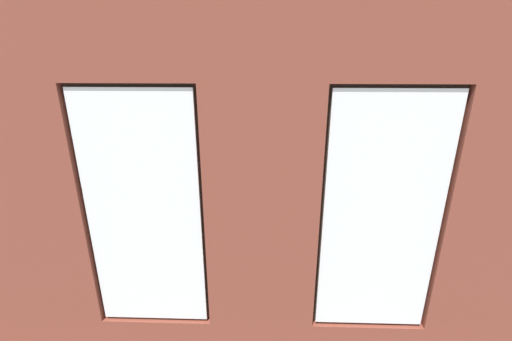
{
  "coord_description": "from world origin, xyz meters",
  "views": [
    {
      "loc": [
        -0.03,
        5.42,
        2.99
      ],
      "look_at": [
        0.13,
        0.4,
        1.18
      ],
      "focal_mm": 24.0,
      "sensor_mm": 36.0,
      "label": 1
    }
  ],
  "objects_px": {
    "coffee_table": "(239,211)",
    "remote_silver": "(239,208)",
    "potted_plant_corner_near_left": "(375,151)",
    "media_console": "(109,210)",
    "potted_plant_corner_far_left": "(505,274)",
    "potted_plant_near_tv": "(109,208)",
    "cup_ceramic": "(214,208)",
    "potted_plant_mid_room_small": "(313,180)",
    "couch_left": "(417,229)",
    "table_plant_small": "(245,206)",
    "potted_plant_beside_window_right": "(56,277)",
    "tv_flatscreen": "(104,177)",
    "couch_by_window": "(267,296)",
    "potted_plant_between_couches": "(393,276)",
    "potted_plant_by_left_couch": "(367,189)",
    "papasan_chair": "(228,164)",
    "potted_plant_foreground_right": "(162,159)"
  },
  "relations": [
    {
      "from": "coffee_table",
      "to": "potted_plant_corner_near_left",
      "type": "relative_size",
      "value": 1.12
    },
    {
      "from": "table_plant_small",
      "to": "potted_plant_corner_near_left",
      "type": "height_order",
      "value": "potted_plant_corner_near_left"
    },
    {
      "from": "remote_silver",
      "to": "media_console",
      "type": "xyz_separation_m",
      "value": [
        2.32,
        -0.14,
        -0.15
      ]
    },
    {
      "from": "potted_plant_foreground_right",
      "to": "potted_plant_near_tv",
      "type": "distance_m",
      "value": 3.38
    },
    {
      "from": "remote_silver",
      "to": "potted_plant_corner_far_left",
      "type": "bearing_deg",
      "value": 67.78
    },
    {
      "from": "remote_silver",
      "to": "potted_plant_between_couches",
      "type": "height_order",
      "value": "potted_plant_between_couches"
    },
    {
      "from": "couch_left",
      "to": "coffee_table",
      "type": "bearing_deg",
      "value": -104.17
    },
    {
      "from": "papasan_chair",
      "to": "potted_plant_by_left_couch",
      "type": "xyz_separation_m",
      "value": [
        -2.86,
        1.3,
        -0.04
      ]
    },
    {
      "from": "cup_ceramic",
      "to": "potted_plant_between_couches",
      "type": "height_order",
      "value": "potted_plant_between_couches"
    },
    {
      "from": "remote_silver",
      "to": "media_console",
      "type": "distance_m",
      "value": 2.33
    },
    {
      "from": "coffee_table",
      "to": "remote_silver",
      "type": "relative_size",
      "value": 8.1
    },
    {
      "from": "couch_left",
      "to": "potted_plant_mid_room_small",
      "type": "xyz_separation_m",
      "value": [
        1.39,
        -1.81,
        0.07
      ]
    },
    {
      "from": "potted_plant_mid_room_small",
      "to": "potted_plant_by_left_couch",
      "type": "bearing_deg",
      "value": 156.61
    },
    {
      "from": "table_plant_small",
      "to": "potted_plant_near_tv",
      "type": "relative_size",
      "value": 0.15
    },
    {
      "from": "potted_plant_mid_room_small",
      "to": "potted_plant_by_left_couch",
      "type": "height_order",
      "value": "potted_plant_mid_room_small"
    },
    {
      "from": "coffee_table",
      "to": "tv_flatscreen",
      "type": "height_order",
      "value": "tv_flatscreen"
    },
    {
      "from": "tv_flatscreen",
      "to": "potted_plant_corner_far_left",
      "type": "bearing_deg",
      "value": 156.51
    },
    {
      "from": "potted_plant_beside_window_right",
      "to": "potted_plant_corner_far_left",
      "type": "bearing_deg",
      "value": -179.88
    },
    {
      "from": "table_plant_small",
      "to": "remote_silver",
      "type": "height_order",
      "value": "table_plant_small"
    },
    {
      "from": "media_console",
      "to": "papasan_chair",
      "type": "bearing_deg",
      "value": -131.98
    },
    {
      "from": "cup_ceramic",
      "to": "potted_plant_mid_room_small",
      "type": "relative_size",
      "value": 0.16
    },
    {
      "from": "remote_silver",
      "to": "potted_plant_near_tv",
      "type": "bearing_deg",
      "value": -48.45
    },
    {
      "from": "tv_flatscreen",
      "to": "potted_plant_mid_room_small",
      "type": "bearing_deg",
      "value": -162.09
    },
    {
      "from": "table_plant_small",
      "to": "remote_silver",
      "type": "xyz_separation_m",
      "value": [
        0.1,
        -0.11,
        -0.09
      ]
    },
    {
      "from": "couch_by_window",
      "to": "potted_plant_corner_far_left",
      "type": "xyz_separation_m",
      "value": [
        -2.48,
        0.09,
        0.42
      ]
    },
    {
      "from": "remote_silver",
      "to": "potted_plant_beside_window_right",
      "type": "distance_m",
      "value": 2.85
    },
    {
      "from": "couch_left",
      "to": "potted_plant_corner_far_left",
      "type": "height_order",
      "value": "potted_plant_corner_far_left"
    },
    {
      "from": "couch_by_window",
      "to": "potted_plant_beside_window_right",
      "type": "xyz_separation_m",
      "value": [
        2.33,
        0.1,
        0.28
      ]
    },
    {
      "from": "potted_plant_corner_near_left",
      "to": "couch_left",
      "type": "bearing_deg",
      "value": 86.99
    },
    {
      "from": "couch_left",
      "to": "potted_plant_beside_window_right",
      "type": "relative_size",
      "value": 2.04
    },
    {
      "from": "potted_plant_corner_near_left",
      "to": "table_plant_small",
      "type": "bearing_deg",
      "value": 41.91
    },
    {
      "from": "media_console",
      "to": "potted_plant_corner_far_left",
      "type": "bearing_deg",
      "value": 156.53
    },
    {
      "from": "remote_silver",
      "to": "coffee_table",
      "type": "bearing_deg",
      "value": -66.72
    },
    {
      "from": "coffee_table",
      "to": "potted_plant_near_tv",
      "type": "bearing_deg",
      "value": 27.73
    },
    {
      "from": "table_plant_small",
      "to": "remote_silver",
      "type": "distance_m",
      "value": 0.17
    },
    {
      "from": "couch_left",
      "to": "remote_silver",
      "type": "distance_m",
      "value": 2.85
    },
    {
      "from": "potted_plant_beside_window_right",
      "to": "potted_plant_near_tv",
      "type": "height_order",
      "value": "potted_plant_near_tv"
    },
    {
      "from": "potted_plant_corner_far_left",
      "to": "potted_plant_near_tv",
      "type": "bearing_deg",
      "value": -14.58
    },
    {
      "from": "couch_left",
      "to": "potted_plant_corner_near_left",
      "type": "bearing_deg",
      "value": 172.1
    },
    {
      "from": "cup_ceramic",
      "to": "media_console",
      "type": "height_order",
      "value": "media_console"
    },
    {
      "from": "coffee_table",
      "to": "potted_plant_corner_far_left",
      "type": "relative_size",
      "value": 1.08
    },
    {
      "from": "couch_by_window",
      "to": "table_plant_small",
      "type": "relative_size",
      "value": 9.74
    },
    {
      "from": "remote_silver",
      "to": "media_console",
      "type": "height_order",
      "value": "media_console"
    },
    {
      "from": "remote_silver",
      "to": "potted_plant_near_tv",
      "type": "relative_size",
      "value": 0.13
    },
    {
      "from": "couch_left",
      "to": "cup_ceramic",
      "type": "bearing_deg",
      "value": -101.15
    },
    {
      "from": "cup_ceramic",
      "to": "potted_plant_beside_window_right",
      "type": "height_order",
      "value": "potted_plant_beside_window_right"
    },
    {
      "from": "potted_plant_foreground_right",
      "to": "potted_plant_mid_room_small",
      "type": "distance_m",
      "value": 3.61
    },
    {
      "from": "couch_by_window",
      "to": "papasan_chair",
      "type": "relative_size",
      "value": 1.76
    },
    {
      "from": "tv_flatscreen",
      "to": "potted_plant_beside_window_right",
      "type": "xyz_separation_m",
      "value": [
        -0.48,
        2.31,
        -0.29
      ]
    },
    {
      "from": "potted_plant_corner_near_left",
      "to": "potted_plant_near_tv",
      "type": "xyz_separation_m",
      "value": [
        4.73,
        3.39,
        0.13
      ]
    }
  ]
}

